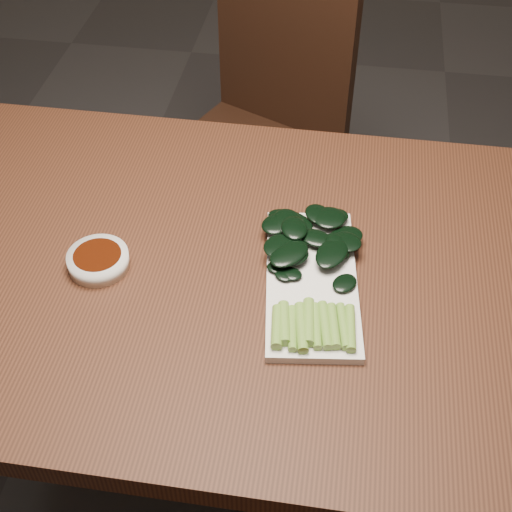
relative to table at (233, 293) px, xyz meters
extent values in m
plane|color=#2E2C2C|center=(0.00, 0.00, -0.68)|extent=(6.00, 6.00, 0.00)
cube|color=#3F2012|center=(0.00, 0.00, 0.05)|extent=(1.40, 0.80, 0.04)
cylinder|color=#3F2012|center=(-0.64, 0.34, -0.32)|extent=(0.05, 0.05, 0.71)
cube|color=black|center=(-0.09, 0.70, -0.25)|extent=(0.53, 0.53, 0.04)
cylinder|color=black|center=(-0.32, 0.62, -0.47)|extent=(0.04, 0.04, 0.41)
cylinder|color=black|center=(-0.01, 0.48, -0.47)|extent=(0.04, 0.04, 0.41)
cylinder|color=black|center=(-0.18, 0.93, -0.47)|extent=(0.04, 0.04, 0.41)
cylinder|color=black|center=(0.13, 0.79, -0.47)|extent=(0.04, 0.04, 0.41)
cube|color=black|center=(-0.02, 0.87, -0.01)|extent=(0.38, 0.19, 0.44)
cylinder|color=silver|center=(-0.21, -0.04, 0.08)|extent=(0.10, 0.10, 0.03)
cylinder|color=#3E1405|center=(-0.21, -0.04, 0.10)|extent=(0.08, 0.08, 0.00)
cube|color=silver|center=(0.13, -0.03, 0.08)|extent=(0.18, 0.33, 0.01)
cylinder|color=#72A037|center=(0.09, -0.14, 0.09)|extent=(0.03, 0.08, 0.02)
cylinder|color=#72A037|center=(0.10, -0.13, 0.09)|extent=(0.03, 0.08, 0.02)
cylinder|color=#72A037|center=(0.12, -0.14, 0.09)|extent=(0.02, 0.08, 0.01)
cylinder|color=#72A037|center=(0.13, -0.14, 0.09)|extent=(0.03, 0.09, 0.02)
cylinder|color=#72A037|center=(0.14, -0.12, 0.09)|extent=(0.03, 0.08, 0.02)
cylinder|color=#72A037|center=(0.15, -0.13, 0.09)|extent=(0.02, 0.08, 0.01)
cylinder|color=#72A037|center=(0.16, -0.13, 0.09)|extent=(0.03, 0.09, 0.01)
cylinder|color=#72A037|center=(0.18, -0.13, 0.09)|extent=(0.03, 0.08, 0.02)
cylinder|color=#72A037|center=(0.19, -0.12, 0.09)|extent=(0.03, 0.08, 0.01)
cylinder|color=#72A037|center=(0.20, -0.13, 0.09)|extent=(0.02, 0.08, 0.02)
ellipsoid|color=black|center=(0.18, 0.05, 0.10)|extent=(0.07, 0.06, 0.01)
ellipsoid|color=black|center=(0.08, 0.02, 0.10)|extent=(0.08, 0.08, 0.01)
ellipsoid|color=black|center=(0.13, 0.06, 0.10)|extent=(0.07, 0.06, 0.01)
ellipsoid|color=black|center=(0.08, 0.09, 0.10)|extent=(0.07, 0.08, 0.01)
ellipsoid|color=black|center=(0.15, 0.11, 0.10)|extent=(0.08, 0.08, 0.01)
ellipsoid|color=black|center=(0.16, 0.02, 0.10)|extent=(0.07, 0.09, 0.01)
ellipsoid|color=black|center=(0.16, 0.05, 0.10)|extent=(0.04, 0.05, 0.01)
ellipsoid|color=black|center=(0.09, 0.10, 0.09)|extent=(0.10, 0.08, 0.01)
ellipsoid|color=black|center=(0.07, 0.08, 0.10)|extent=(0.08, 0.08, 0.01)
ellipsoid|color=black|center=(0.09, 0.01, 0.10)|extent=(0.08, 0.09, 0.01)
ellipsoid|color=black|center=(0.16, 0.11, 0.10)|extent=(0.06, 0.06, 0.01)
ellipsoid|color=black|center=(0.10, 0.06, 0.11)|extent=(0.06, 0.07, 0.01)
ellipsoid|color=black|center=(0.18, 0.07, 0.09)|extent=(0.07, 0.07, 0.01)
ellipsoid|color=black|center=(0.10, 0.00, 0.10)|extent=(0.07, 0.07, 0.01)
ellipsoid|color=black|center=(0.17, 0.03, 0.10)|extent=(0.06, 0.06, 0.01)
ellipsoid|color=black|center=(0.13, 0.11, 0.10)|extent=(0.07, 0.07, 0.01)
ellipsoid|color=black|center=(0.08, -0.02, 0.09)|extent=(0.04, 0.03, 0.01)
ellipsoid|color=black|center=(0.09, -0.03, 0.09)|extent=(0.04, 0.04, 0.01)
ellipsoid|color=black|center=(0.19, -0.03, 0.09)|extent=(0.05, 0.06, 0.01)
ellipsoid|color=black|center=(0.10, -0.03, 0.09)|extent=(0.04, 0.04, 0.01)
camera|label=1|loc=(0.16, -0.81, 0.91)|focal=50.00mm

